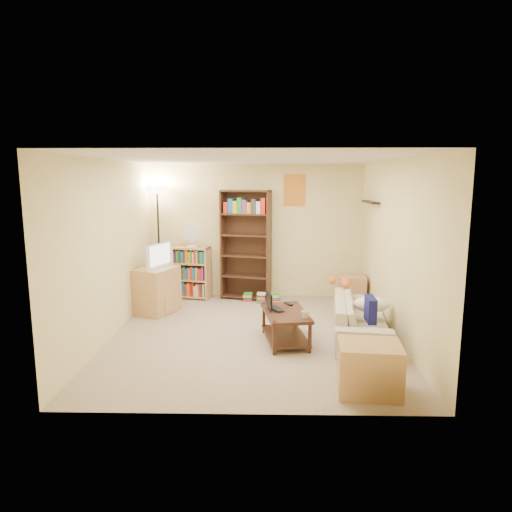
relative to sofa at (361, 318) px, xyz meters
name	(u,v)px	position (x,y,z in m)	size (l,w,h in m)	color
room	(252,223)	(-1.55, 0.04, 1.35)	(4.50, 4.54, 2.52)	tan
sofa	(361,318)	(0.00, 0.00, 0.00)	(1.00, 1.97, 0.55)	beige
navy_pillow	(370,309)	(0.03, -0.42, 0.25)	(0.36, 0.11, 0.33)	#131556
cream_blanket	(371,304)	(0.14, 0.03, 0.20)	(0.51, 0.36, 0.22)	white
tabby_cat	(343,282)	(-0.14, 0.75, 0.35)	(0.44, 0.20, 0.15)	orange
coffee_table	(285,322)	(-1.08, -0.24, 0.01)	(0.70, 1.06, 0.44)	#402218
laptop	(279,308)	(-1.16, -0.14, 0.18)	(0.31, 0.37, 0.02)	black
laptop_screen	(269,300)	(-1.31, -0.16, 0.30)	(0.01, 0.33, 0.22)	white
mug	(305,315)	(-0.84, -0.54, 0.21)	(0.14, 0.14, 0.10)	silver
tv_remote	(288,304)	(-1.03, 0.10, 0.17)	(0.05, 0.18, 0.02)	black
tv_stand	(157,290)	(-3.18, 1.13, 0.11)	(0.51, 0.71, 0.76)	tan
television	(156,256)	(-3.18, 1.13, 0.70)	(0.36, 0.70, 0.42)	black
tall_bookshelf	(246,242)	(-1.73, 2.05, 0.80)	(0.96, 0.51, 2.03)	#3C2417
short_bookshelf	(190,273)	(-2.78, 2.09, 0.21)	(0.81, 0.46, 0.98)	tan
desk_fan	(192,235)	(-2.73, 2.04, 0.93)	(0.35, 0.20, 0.45)	white
floor_lamp	(158,209)	(-3.35, 2.09, 1.40)	(0.36, 0.36, 2.10)	black
side_table	(352,291)	(0.17, 1.63, -0.01)	(0.47, 0.47, 0.54)	tan
end_cabinet	(369,368)	(-0.26, -1.73, -0.01)	(0.64, 0.54, 0.54)	tan
book_stacks	(263,298)	(-1.41, 1.76, -0.18)	(0.68, 0.37, 0.22)	red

